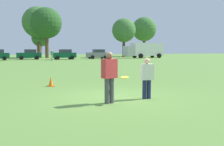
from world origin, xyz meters
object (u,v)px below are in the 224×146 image
Objects in this scene: traffic_cone at (51,82)px; frisbee at (125,77)px; bystander_sideline_watcher at (52,55)px; parked_car_far_right at (98,54)px; player_thrower at (109,75)px; player_defender at (147,76)px; parked_car_mid_right at (29,54)px; box_truck at (144,50)px; parked_car_near_right at (64,54)px.

frisbee is at bearing -69.06° from traffic_cone.
bystander_sideline_watcher reaches higher than frisbee.
traffic_cone is 0.11× the size of parked_car_far_right.
frisbee is 0.16× the size of bystander_sideline_watcher.
player_thrower is 4.87m from traffic_cone.
player_defender is (1.54, 0.24, -0.13)m from player_thrower.
player_thrower is at bearing -73.56° from traffic_cone.
player_defender is 39.04m from parked_car_mid_right.
bystander_sideline_watcher is at bearing 86.16° from player_thrower.
box_truck is 4.96× the size of bystander_sideline_watcher.
parked_car_near_right is 0.50× the size of box_truck.
traffic_cone is (-1.84, 4.80, -0.64)m from frisbee.
bystander_sideline_watcher is (3.56, 28.20, 0.75)m from traffic_cone.
player_defender is at bearing -95.23° from parked_car_near_right.
parked_car_mid_right is at bearing 116.95° from bystander_sideline_watcher.
parked_car_mid_right is 12.68m from parked_car_far_right.
bystander_sideline_watcher is at bearing -120.54° from parked_car_near_right.
box_truck is at bearing 17.66° from bystander_sideline_watcher.
parked_car_mid_right is (-2.59, 38.96, 0.09)m from player_defender.
bystander_sideline_watcher is at bearing -63.05° from parked_car_mid_right.
frisbee is 39.42m from parked_car_mid_right.
player_defender is at bearing -86.20° from parked_car_mid_right.
box_truck reaches higher than frisbee.
player_thrower is at bearing -93.84° from bystander_sideline_watcher.
player_thrower is at bearing -106.81° from parked_car_far_right.
player_defender is 0.35× the size of parked_car_mid_right.
player_thrower reaches higher than player_defender.
parked_car_mid_right is at bearing 92.21° from frisbee.
parked_car_mid_right is (-1.52, 39.39, 0.05)m from frisbee.
parked_car_far_right is 0.50× the size of box_truck.
player_defender is at bearing -91.16° from bystander_sideline_watcher.
frisbee is 0.06× the size of parked_car_near_right.
parked_car_far_right is at bearing 73.19° from player_thrower.
frisbee is 44.95m from box_truck.
parked_car_far_right is at bearing -176.07° from box_truck.
player_defender is at bearing -117.92° from box_truck.
parked_car_near_right is 5.41m from bystander_sideline_watcher.
box_truck reaches higher than parked_car_mid_right.
box_truck is at bearing 5.65° from parked_car_near_right.
box_truck is at bearing -0.07° from parked_car_mid_right.
parked_car_near_right is at bearing 84.77° from player_defender.
box_truck reaches higher than parked_car_far_right.
parked_car_near_right is 2.46× the size of bystander_sideline_watcher.
frisbee is 40.21m from parked_car_far_right.
box_truck reaches higher than traffic_cone.
box_truck is (20.63, 38.93, 0.92)m from player_defender.
parked_car_far_right is 10.61m from box_truck.
traffic_cone is 33.46m from parked_car_near_right.
traffic_cone is at bearing -110.99° from parked_car_far_right.
bystander_sideline_watcher is (0.66, 32.57, 0.14)m from player_defender.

